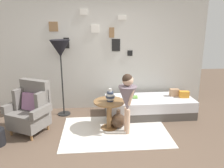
# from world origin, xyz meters

# --- Properties ---
(ground_plane) EXTENTS (12.00, 12.00, 0.00)m
(ground_plane) POSITION_xyz_m (0.00, 0.00, 0.00)
(ground_plane) COLOR brown
(gallery_wall) EXTENTS (4.80, 0.12, 2.60)m
(gallery_wall) POSITION_xyz_m (-0.00, 1.95, 1.30)
(gallery_wall) COLOR beige
(gallery_wall) RESTS_ON ground
(rug) EXTENTS (1.98, 1.37, 0.01)m
(rug) POSITION_xyz_m (0.18, 0.63, 0.01)
(rug) COLOR silver
(rug) RESTS_ON ground
(armchair) EXTENTS (0.90, 0.82, 0.97)m
(armchair) POSITION_xyz_m (-1.39, 0.79, 0.44)
(armchair) COLOR #9E7042
(armchair) RESTS_ON ground
(daybed) EXTENTS (1.91, 0.83, 0.40)m
(daybed) POSITION_xyz_m (1.00, 1.35, 0.20)
(daybed) COLOR #4C4742
(daybed) RESTS_ON ground
(pillow_head) EXTENTS (0.22, 0.14, 0.14)m
(pillow_head) POSITION_xyz_m (1.77, 1.32, 0.47)
(pillow_head) COLOR orange
(pillow_head) RESTS_ON daybed
(pillow_mid) EXTENTS (0.20, 0.12, 0.16)m
(pillow_mid) POSITION_xyz_m (1.59, 1.44, 0.48)
(pillow_mid) COLOR tan
(pillow_mid) RESTS_ON daybed
(side_table) EXTENTS (0.59, 0.59, 0.57)m
(side_table) POSITION_xyz_m (0.08, 0.78, 0.41)
(side_table) COLOR olive
(side_table) RESTS_ON ground
(vase_striped) EXTENTS (0.17, 0.17, 0.25)m
(vase_striped) POSITION_xyz_m (0.10, 0.76, 0.67)
(vase_striped) COLOR #2D384C
(vase_striped) RESTS_ON side_table
(floor_lamp) EXTENTS (0.42, 0.42, 1.65)m
(floor_lamp) POSITION_xyz_m (-0.88, 1.54, 1.43)
(floor_lamp) COLOR black
(floor_lamp) RESTS_ON ground
(person_child) EXTENTS (0.34, 0.34, 1.14)m
(person_child) POSITION_xyz_m (0.40, 0.56, 0.73)
(person_child) COLOR #D8AD8E
(person_child) RESTS_ON ground
(book_on_daybed) EXTENTS (0.24, 0.19, 0.03)m
(book_on_daybed) POSITION_xyz_m (0.64, 1.40, 0.42)
(book_on_daybed) COLOR #6BA644
(book_on_daybed) RESTS_ON daybed
(demijohn_near) EXTENTS (0.29, 0.29, 0.37)m
(demijohn_near) POSITION_xyz_m (0.26, 0.78, 0.15)
(demijohn_near) COLOR #473323
(demijohn_near) RESTS_ON ground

